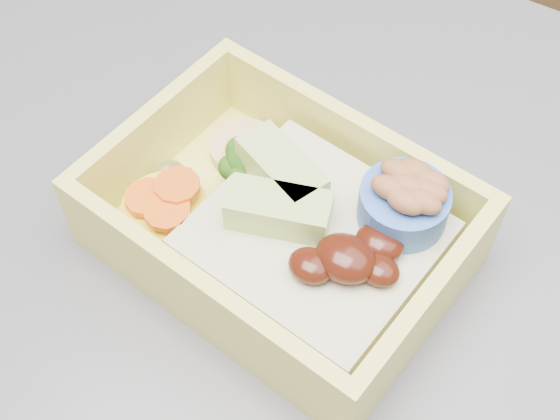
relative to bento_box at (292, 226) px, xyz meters
The scene contains 1 object.
bento_box is the anchor object (origin of this frame).
Camera 1 is at (0.23, -0.16, 1.29)m, focal length 50.00 mm.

